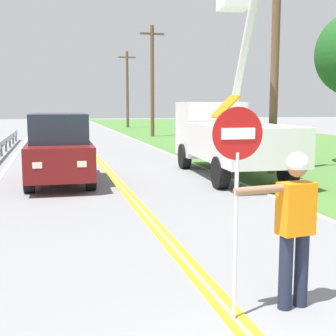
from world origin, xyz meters
TOP-DOWN VIEW (x-y plane):
  - grass_verge_right at (11.60, 20.00)m, footprint 16.00×110.00m
  - centerline_yellow_left at (-0.09, 20.00)m, footprint 0.11×110.00m
  - centerline_yellow_right at (0.09, 20.00)m, footprint 0.11×110.00m
  - edge_line_right at (3.60, 20.00)m, footprint 0.12×110.00m
  - edge_line_left at (-3.60, 20.00)m, footprint 0.12×110.00m
  - flagger_worker at (0.75, 2.47)m, footprint 1.08×0.29m
  - stop_sign_paddle at (-0.01, 2.37)m, footprint 0.56×0.04m
  - utility_bucket_truck at (3.81, 12.38)m, footprint 2.93×6.90m
  - oncoming_suv_nearest at (-1.70, 12.01)m, footprint 1.98×4.63m
  - oncoming_sedan_second at (-2.01, 21.91)m, footprint 1.96×4.13m
  - utility_pole_near at (5.48, 12.33)m, footprint 1.80×0.28m
  - utility_pole_mid at (5.47, 31.82)m, footprint 1.80×0.28m
  - utility_pole_far at (5.88, 46.02)m, footprint 1.80×0.28m
  - traffic_cone_lead at (2.44, 5.52)m, footprint 0.40×0.40m

SIDE VIEW (x-z plane):
  - grass_verge_right at x=11.60m, z-range 0.00..0.01m
  - centerline_yellow_left at x=-0.09m, z-range 0.00..0.01m
  - centerline_yellow_right at x=0.09m, z-range 0.00..0.01m
  - edge_line_right at x=3.60m, z-range 0.00..0.01m
  - edge_line_left at x=-3.60m, z-range 0.00..0.01m
  - traffic_cone_lead at x=2.44m, z-range -0.01..0.69m
  - oncoming_sedan_second at x=-2.01m, z-range -0.02..1.68m
  - flagger_worker at x=0.75m, z-range 0.13..1.96m
  - oncoming_suv_nearest at x=-1.70m, z-range 0.01..2.11m
  - utility_bucket_truck at x=3.81m, z-range -1.63..4.51m
  - stop_sign_paddle at x=-0.01m, z-range 0.54..2.87m
  - utility_pole_far at x=5.88m, z-range 0.18..8.04m
  - utility_pole_mid at x=5.47m, z-range 0.18..8.33m
  - utility_pole_near at x=5.48m, z-range 0.18..8.62m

